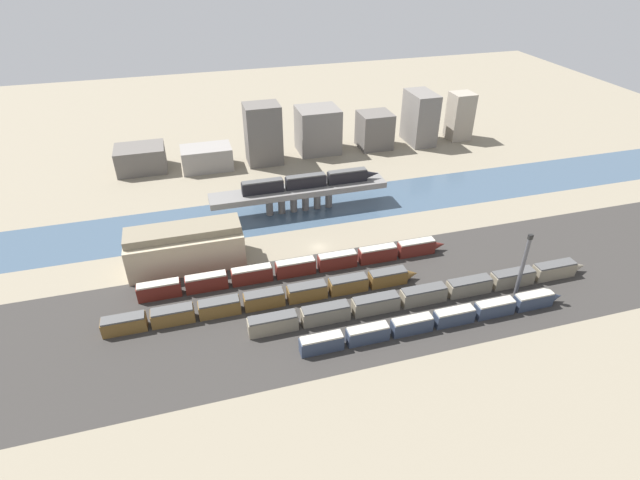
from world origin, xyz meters
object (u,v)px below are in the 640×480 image
Objects in this scene: train_yard_mid at (429,294)px; train_yard_far at (269,298)px; train_on_bridge at (310,181)px; warehouse_building at (186,247)px; train_yard_near at (437,320)px; train_yard_outer at (299,267)px; signal_tower at (523,266)px.

train_yard_far is at bearing 166.36° from train_yard_mid.
warehouse_building is at bearing -152.53° from train_on_bridge.
train_yard_outer is (-24.31, 27.29, 0.21)m from train_yard_near.
warehouse_building is at bearing 155.86° from train_yard_outer.
train_on_bridge is 0.68× the size of train_yard_near.
warehouse_building is (-17.22, 21.98, 3.43)m from train_yard_far.
train_yard_far is at bearing -134.16° from train_yard_outer.
train_yard_outer is (9.65, 9.94, 0.18)m from train_yard_far.
train_yard_near is 36.54m from train_yard_outer.
signal_tower is at bearing 12.16° from train_yard_near.
warehouse_building reaches higher than train_yard_outer.
signal_tower is at bearing -24.96° from train_yard_outer.
train_on_bridge is at bearing 70.39° from train_yard_outer.
warehouse_building reaches higher than train_yard_far.
train_yard_far is 4.42× the size of signal_tower.
train_yard_outer is 2.75× the size of warehouse_building.
train_on_bridge reaches higher than train_yard_outer.
signal_tower is (36.39, -54.16, -1.32)m from train_on_bridge.
warehouse_building is (-38.24, -19.88, -4.30)m from train_on_bridge.
warehouse_building is at bearing 155.33° from signal_tower.
train_yard_mid reaches higher than train_yard_far.
warehouse_building is 1.73× the size of signal_tower.
train_on_bridge is 47.48m from train_yard_far.
train_yard_near is at bearing -37.54° from warehouse_building.
train_on_bridge is 61.10m from train_yard_near.
train_yard_near is 0.85× the size of train_yard_far.
warehouse_building is at bearing 142.46° from train_yard_near.
train_on_bridge is 43.32m from warehouse_building.
train_yard_outer is 29.63m from warehouse_building.
train_yard_near is 8.85m from train_yard_mid.
train_yard_near is 0.73× the size of train_yard_mid.
train_yard_near is (12.94, -59.21, -7.76)m from train_on_bridge.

